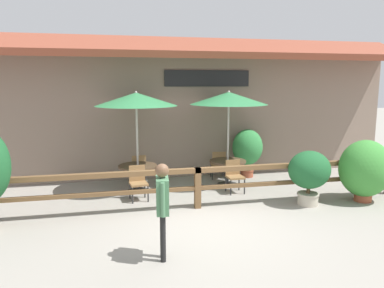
% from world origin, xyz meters
% --- Properties ---
extents(ground_plane, '(60.00, 60.00, 0.00)m').
position_xyz_m(ground_plane, '(0.00, 0.00, 0.00)').
color(ground_plane, gray).
extents(building_facade, '(14.28, 1.49, 4.23)m').
position_xyz_m(building_facade, '(0.00, 4.10, 2.17)').
color(building_facade, gray).
rests_on(building_facade, ground).
extents(patio_railing, '(10.40, 0.14, 0.95)m').
position_xyz_m(patio_railing, '(0.00, 1.05, 0.70)').
color(patio_railing, brown).
rests_on(patio_railing, ground).
extents(patio_umbrella_near, '(2.13, 2.13, 2.66)m').
position_xyz_m(patio_umbrella_near, '(-1.23, 2.72, 2.45)').
color(patio_umbrella_near, '#B7B2A8').
rests_on(patio_umbrella_near, ground).
extents(dining_table_near, '(1.03, 1.03, 0.71)m').
position_xyz_m(dining_table_near, '(-1.23, 2.72, 0.57)').
color(dining_table_near, '#4C3826').
rests_on(dining_table_near, ground).
extents(chair_near_streetside, '(0.46, 0.46, 0.85)m').
position_xyz_m(chair_near_streetside, '(-1.29, 1.97, 0.47)').
color(chair_near_streetside, olive).
rests_on(chair_near_streetside, ground).
extents(chair_near_wallside, '(0.47, 0.47, 0.85)m').
position_xyz_m(chair_near_wallside, '(-1.17, 3.47, 0.47)').
color(chair_near_wallside, olive).
rests_on(chair_near_wallside, ground).
extents(patio_umbrella_middle, '(2.13, 2.13, 2.66)m').
position_xyz_m(patio_umbrella_middle, '(1.29, 2.80, 2.45)').
color(patio_umbrella_middle, '#B7B2A8').
rests_on(patio_umbrella_middle, ground).
extents(dining_table_middle, '(1.03, 1.03, 0.71)m').
position_xyz_m(dining_table_middle, '(1.29, 2.80, 0.57)').
color(dining_table_middle, '#4C3826').
rests_on(dining_table_middle, ground).
extents(chair_middle_streetside, '(0.43, 0.43, 0.85)m').
position_xyz_m(chair_middle_streetside, '(1.25, 2.08, 0.47)').
color(chair_middle_streetside, olive).
rests_on(chair_middle_streetside, ground).
extents(chair_middle_wallside, '(0.47, 0.47, 0.85)m').
position_xyz_m(chair_middle_wallside, '(1.23, 3.51, 0.47)').
color(chair_middle_wallside, olive).
rests_on(chair_middle_wallside, ground).
extents(potted_plant_corner_fern, '(1.26, 1.13, 1.52)m').
position_xyz_m(potted_plant_corner_fern, '(4.08, 0.66, 0.80)').
color(potted_plant_corner_fern, '#9E4C33').
rests_on(potted_plant_corner_fern, ground).
extents(potted_plant_entrance_palm, '(1.00, 0.90, 1.30)m').
position_xyz_m(potted_plant_entrance_palm, '(2.61, 0.69, 0.80)').
color(potted_plant_entrance_palm, '#B7AD99').
rests_on(potted_plant_entrance_palm, ground).
extents(potted_plant_tall_tropical, '(0.93, 0.84, 1.47)m').
position_xyz_m(potted_plant_tall_tropical, '(2.17, 3.55, 0.89)').
color(potted_plant_tall_tropical, '#9E4C33').
rests_on(potted_plant_tall_tropical, ground).
extents(pedestrian, '(0.24, 0.57, 1.61)m').
position_xyz_m(pedestrian, '(-1.15, -1.31, 1.03)').
color(pedestrian, black).
rests_on(pedestrian, ground).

